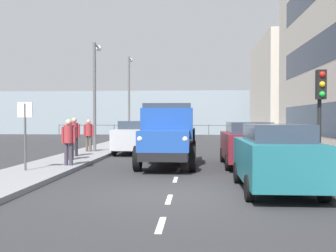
# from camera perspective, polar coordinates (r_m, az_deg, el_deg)

# --- Properties ---
(ground_plane) EXTENTS (80.00, 80.00, 0.00)m
(ground_plane) POSITION_cam_1_polar(r_m,az_deg,el_deg) (21.04, 2.27, -3.98)
(ground_plane) COLOR #2D2D30
(sidewalk_left) EXTENTS (2.32, 43.12, 0.15)m
(sidewalk_left) POSITION_cam_1_polar(r_m,az_deg,el_deg) (21.43, 15.06, -3.72)
(sidewalk_left) COLOR gray
(sidewalk_left) RESTS_ON ground_plane
(sidewalk_right) EXTENTS (2.32, 43.12, 0.15)m
(sidewalk_right) POSITION_cam_1_polar(r_m,az_deg,el_deg) (21.70, -10.37, -3.64)
(sidewalk_right) COLOR gray
(sidewalk_right) RESTS_ON ground_plane
(road_centreline_markings) EXTENTS (0.12, 39.64, 0.01)m
(road_centreline_markings) POSITION_cam_1_polar(r_m,az_deg,el_deg) (20.70, 2.24, -4.05)
(road_centreline_markings) COLOR silver
(road_centreline_markings) RESTS_ON ground_plane
(building_far_block) EXTENTS (7.13, 10.75, 8.33)m
(building_far_block) POSITION_cam_1_polar(r_m,az_deg,el_deg) (35.20, 18.55, 4.80)
(building_far_block) COLOR beige
(building_far_block) RESTS_ON ground_plane
(sea_horizon) EXTENTS (80.00, 0.80, 5.00)m
(sea_horizon) POSITION_cam_1_polar(r_m,az_deg,el_deg) (45.52, 3.16, 1.92)
(sea_horizon) COLOR #84939E
(sea_horizon) RESTS_ON ground_plane
(seawall_railing) EXTENTS (28.08, 0.08, 1.20)m
(seawall_railing) POSITION_cam_1_polar(r_m,az_deg,el_deg) (41.93, 3.09, -0.18)
(seawall_railing) COLOR #4C5156
(seawall_railing) RESTS_ON ground_plane
(truck_vintage_blue) EXTENTS (2.17, 5.64, 2.43)m
(truck_vintage_blue) POSITION_cam_1_polar(r_m,az_deg,el_deg) (15.27, -0.08, -1.47)
(truck_vintage_blue) COLOR black
(truck_vintage_blue) RESTS_ON ground_plane
(car_teal_kerbside_near) EXTENTS (1.81, 4.10, 1.72)m
(car_teal_kerbside_near) POSITION_cam_1_polar(r_m,az_deg,el_deg) (10.52, 15.06, -4.24)
(car_teal_kerbside_near) COLOR #1E6670
(car_teal_kerbside_near) RESTS_ON ground_plane
(car_maroon_kerbside_1) EXTENTS (1.92, 4.41, 1.72)m
(car_maroon_kerbside_1) POSITION_cam_1_polar(r_m,az_deg,el_deg) (15.81, 11.29, -2.43)
(car_maroon_kerbside_1) COLOR maroon
(car_maroon_kerbside_1) RESTS_ON ground_plane
(car_silver_oppositeside_0) EXTENTS (1.81, 4.58, 1.72)m
(car_silver_oppositeside_0) POSITION_cam_1_polar(r_m,az_deg,el_deg) (21.38, -4.78, -1.49)
(car_silver_oppositeside_0) COLOR #B7BABF
(car_silver_oppositeside_0) RESTS_ON ground_plane
(pedestrian_by_lamp) EXTENTS (0.53, 0.34, 1.68)m
(pedestrian_by_lamp) POSITION_cam_1_polar(r_m,az_deg,el_deg) (15.00, -14.01, -1.70)
(pedestrian_by_lamp) COLOR #383342
(pedestrian_by_lamp) RESTS_ON sidewalk_right
(pedestrian_couple_b) EXTENTS (0.53, 0.34, 1.64)m
(pedestrian_couple_b) POSITION_cam_1_polar(r_m,az_deg,el_deg) (16.99, -13.82, -1.47)
(pedestrian_couple_b) COLOR #4C473D
(pedestrian_couple_b) RESTS_ON sidewalk_right
(pedestrian_with_bag) EXTENTS (0.53, 0.34, 1.74)m
(pedestrian_with_bag) POSITION_cam_1_polar(r_m,az_deg,el_deg) (18.54, -13.23, -1.04)
(pedestrian_with_bag) COLOR black
(pedestrian_with_bag) RESTS_ON sidewalk_right
(pedestrian_strolling) EXTENTS (0.53, 0.34, 1.65)m
(pedestrian_strolling) POSITION_cam_1_polar(r_m,az_deg,el_deg) (21.02, -11.27, -0.94)
(pedestrian_strolling) COLOR #4C473D
(pedestrian_strolling) RESTS_ON sidewalk_right
(traffic_light_near) EXTENTS (0.28, 0.41, 3.20)m
(traffic_light_near) POSITION_cam_1_polar(r_m,az_deg,el_deg) (13.16, 20.93, 3.67)
(traffic_light_near) COLOR black
(traffic_light_near) RESTS_ON sidewalk_left
(lamp_post_promenade) EXTENTS (0.32, 1.14, 5.64)m
(lamp_post_promenade) POSITION_cam_1_polar(r_m,az_deg,el_deg) (21.23, -10.33, 5.68)
(lamp_post_promenade) COLOR #59595B
(lamp_post_promenade) RESTS_ON sidewalk_right
(lamp_post_far) EXTENTS (0.32, 1.14, 6.61)m
(lamp_post_far) POSITION_cam_1_polar(r_m,az_deg,el_deg) (32.13, -5.54, 5.06)
(lamp_post_far) COLOR #59595B
(lamp_post_far) RESTS_ON sidewalk_right
(street_sign) EXTENTS (0.50, 0.07, 2.25)m
(street_sign) POSITION_cam_1_polar(r_m,az_deg,el_deg) (13.94, -19.72, 0.29)
(street_sign) COLOR #4C4C4C
(street_sign) RESTS_ON sidewalk_right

